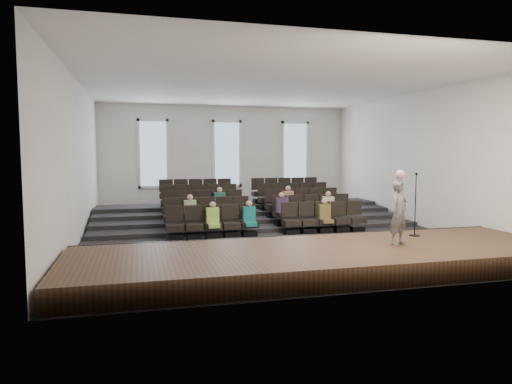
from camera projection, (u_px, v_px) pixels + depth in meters
ground at (266, 233)px, 15.69m from camera, size 14.00×14.00×0.00m
ceiling at (266, 85)px, 15.26m from camera, size 12.00×14.00×0.02m
wall_back at (227, 158)px, 22.24m from camera, size 12.00×0.04×5.00m
wall_front at (365, 166)px, 8.70m from camera, size 12.00×0.04×5.00m
wall_left at (77, 161)px, 13.97m from camera, size 0.04×14.00×5.00m
wall_right at (421, 159)px, 16.98m from camera, size 0.04×14.00×5.00m
stage at (324, 259)px, 10.75m from camera, size 11.80×3.60×0.50m
stage_lip at (299, 244)px, 12.46m from camera, size 11.80×0.06×0.52m
risers at (245, 215)px, 18.73m from camera, size 11.80×4.80×0.60m
seating_rows at (254, 208)px, 17.12m from camera, size 6.80×4.70×1.67m
windows at (227, 154)px, 22.16m from camera, size 8.44×0.10×3.24m
audience at (263, 208)px, 15.93m from camera, size 5.45×2.64×1.10m
speaker at (399, 213)px, 11.11m from camera, size 0.68×0.59×1.58m
mic_stand at (415, 217)px, 12.33m from camera, size 0.29×0.29×1.72m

